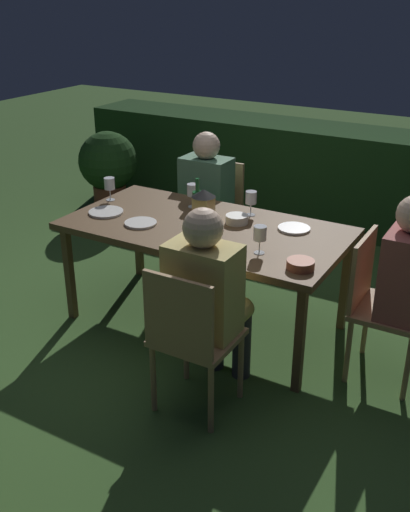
# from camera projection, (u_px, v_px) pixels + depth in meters

# --- Properties ---
(ground_plane) EXTENTS (16.00, 16.00, 0.00)m
(ground_plane) POSITION_uv_depth(u_px,v_px,m) (205.00, 322.00, 4.21)
(ground_plane) COLOR #385B28
(dining_table) EXTENTS (1.84, 0.95, 0.72)m
(dining_table) POSITION_uv_depth(u_px,v_px,m) (205.00, 233.00, 3.93)
(dining_table) COLOR brown
(dining_table) RESTS_ON ground
(chair_side_left_b) EXTENTS (0.42, 0.40, 0.87)m
(chair_side_left_b) POSITION_uv_depth(u_px,v_px,m) (190.00, 335.00, 3.13)
(chair_side_left_b) COLOR #9E7A51
(chair_side_left_b) RESTS_ON ground
(person_in_mustard) EXTENTS (0.38, 0.47, 1.15)m
(person_in_mustard) POSITION_uv_depth(u_px,v_px,m) (209.00, 294.00, 3.23)
(person_in_mustard) COLOR tan
(person_in_mustard) RESTS_ON ground
(chair_side_right_a) EXTENTS (0.42, 0.40, 0.87)m
(chair_side_right_a) POSITION_uv_depth(u_px,v_px,m) (214.00, 210.00, 4.88)
(chair_side_right_a) COLOR #9E7A51
(chair_side_right_a) RESTS_ON ground
(person_in_green) EXTENTS (0.38, 0.47, 1.15)m
(person_in_green) POSITION_uv_depth(u_px,v_px,m) (202.00, 199.00, 4.66)
(person_in_green) COLOR #4C7A5B
(person_in_green) RESTS_ON ground
(chair_head_far) EXTENTS (0.40, 0.42, 0.87)m
(chair_head_far) POSITION_uv_depth(u_px,v_px,m) (379.00, 301.00, 3.48)
(chair_head_far) COLOR #9E7A51
(chair_head_far) RESTS_ON ground
(lantern_centerpiece) EXTENTS (0.15, 0.15, 0.27)m
(lantern_centerpiece) POSITION_uv_depth(u_px,v_px,m) (204.00, 207.00, 3.80)
(lantern_centerpiece) COLOR black
(lantern_centerpiece) RESTS_ON dining_table
(green_bottle_on_table) EXTENTS (0.07, 0.07, 0.29)m
(green_bottle_on_table) POSITION_uv_depth(u_px,v_px,m) (197.00, 205.00, 3.95)
(green_bottle_on_table) COLOR #1E5B2D
(green_bottle_on_table) RESTS_ON dining_table
(wine_glass_a) EXTENTS (0.08, 0.08, 0.17)m
(wine_glass_a) POSITION_uv_depth(u_px,v_px,m) (251.00, 199.00, 4.04)
(wine_glass_a) COLOR silver
(wine_glass_a) RESTS_ON dining_table
(wine_glass_b) EXTENTS (0.08, 0.08, 0.17)m
(wine_glass_b) POSITION_uv_depth(u_px,v_px,m) (192.00, 191.00, 4.19)
(wine_glass_b) COLOR silver
(wine_glass_b) RESTS_ON dining_table
(wine_glass_c) EXTENTS (0.08, 0.08, 0.17)m
(wine_glass_c) POSITION_uv_depth(u_px,v_px,m) (260.00, 235.00, 3.46)
(wine_glass_c) COLOR silver
(wine_glass_c) RESTS_ON dining_table
(wine_glass_d) EXTENTS (0.08, 0.08, 0.17)m
(wine_glass_d) POSITION_uv_depth(u_px,v_px,m) (110.00, 185.00, 4.32)
(wine_glass_d) COLOR silver
(wine_glass_d) RESTS_ON dining_table
(plate_a) EXTENTS (0.24, 0.24, 0.01)m
(plate_a) POSITION_uv_depth(u_px,v_px,m) (106.00, 212.00, 4.12)
(plate_a) COLOR silver
(plate_a) RESTS_ON dining_table
(plate_b) EXTENTS (0.21, 0.21, 0.01)m
(plate_b) POSITION_uv_depth(u_px,v_px,m) (141.00, 223.00, 3.93)
(plate_b) COLOR silver
(plate_b) RESTS_ON dining_table
(plate_c) EXTENTS (0.21, 0.21, 0.01)m
(plate_c) POSITION_uv_depth(u_px,v_px,m) (294.00, 228.00, 3.84)
(plate_c) COLOR white
(plate_c) RESTS_ON dining_table
(bowl_olives) EXTENTS (0.16, 0.16, 0.05)m
(bowl_olives) POSITION_uv_depth(u_px,v_px,m) (301.00, 264.00, 3.31)
(bowl_olives) COLOR #9E5138
(bowl_olives) RESTS_ON dining_table
(bowl_bread) EXTENTS (0.15, 0.15, 0.06)m
(bowl_bread) POSITION_uv_depth(u_px,v_px,m) (237.00, 219.00, 3.94)
(bowl_bread) COLOR silver
(bowl_bread) RESTS_ON dining_table
(hedge_backdrop) EXTENTS (5.04, 0.64, 0.94)m
(hedge_backdrop) POSITION_uv_depth(u_px,v_px,m) (322.00, 176.00, 5.80)
(hedge_backdrop) COLOR #193816
(hedge_backdrop) RESTS_ON ground
(potted_plant_by_hedge) EXTENTS (0.58, 0.58, 0.85)m
(potted_plant_by_hedge) POSITION_uv_depth(u_px,v_px,m) (108.00, 167.00, 5.99)
(potted_plant_by_hedge) COLOR brown
(potted_plant_by_hedge) RESTS_ON ground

